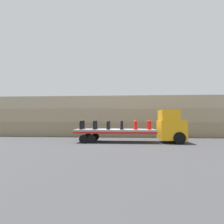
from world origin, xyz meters
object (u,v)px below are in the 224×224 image
at_px(fire_hydrant_black_far_3, 122,125).
at_px(fire_hydrant_red_far_5, 148,125).
at_px(fire_hydrant_black_near_3, 122,125).
at_px(truck_cab, 171,126).
at_px(fire_hydrant_red_far_4, 135,125).
at_px(fire_hydrant_black_far_1, 96,125).
at_px(fire_hydrant_black_near_0, 81,125).
at_px(fire_hydrant_red_near_4, 136,125).
at_px(flatbed_trailer, 111,132).
at_px(fire_hydrant_black_far_2, 109,125).
at_px(fire_hydrant_black_near_2, 108,125).
at_px(fire_hydrant_black_far_0, 83,125).
at_px(fire_hydrant_black_near_1, 94,125).
at_px(fire_hydrant_red_near_5, 150,125).

height_order(fire_hydrant_black_far_3, fire_hydrant_red_far_5, same).
relative_size(fire_hydrant_black_near_3, fire_hydrant_black_far_3, 1.00).
height_order(truck_cab, fire_hydrant_red_far_4, truck_cab).
bearing_deg(fire_hydrant_black_far_1, fire_hydrant_black_near_3, -21.41).
bearing_deg(fire_hydrant_black_near_0, fire_hydrant_red_far_5, 8.91).
bearing_deg(truck_cab, fire_hydrant_red_near_4, -171.55).
xyz_separation_m(flatbed_trailer, fire_hydrant_black_far_2, (-0.22, 0.53, 0.68)).
bearing_deg(truck_cab, fire_hydrant_black_near_0, -176.62).
bearing_deg(fire_hydrant_black_near_3, fire_hydrant_black_near_2, 180.00).
distance_m(fire_hydrant_black_far_0, fire_hydrant_black_far_2, 2.73).
distance_m(fire_hydrant_black_near_1, fire_hydrant_black_far_2, 1.73).
xyz_separation_m(truck_cab, fire_hydrant_black_near_0, (-9.05, -0.53, 0.14)).
height_order(fire_hydrant_red_near_4, fire_hydrant_red_near_5, same).
height_order(flatbed_trailer, fire_hydrant_red_near_4, fire_hydrant_red_near_4).
relative_size(fire_hydrant_black_far_3, fire_hydrant_red_near_5, 1.00).
relative_size(fire_hydrant_black_near_0, fire_hydrant_red_far_4, 1.00).
bearing_deg(fire_hydrant_red_near_5, truck_cab, 13.45).
bearing_deg(fire_hydrant_black_near_2, fire_hydrant_black_near_0, 180.00).
relative_size(fire_hydrant_black_near_1, fire_hydrant_black_far_2, 1.00).
bearing_deg(fire_hydrant_black_near_3, fire_hydrant_black_far_2, 141.90).
distance_m(fire_hydrant_red_near_5, fire_hydrant_red_far_5, 1.07).
bearing_deg(fire_hydrant_red_near_4, fire_hydrant_red_near_5, 0.00).
bearing_deg(truck_cab, fire_hydrant_black_near_1, -176.02).
bearing_deg(fire_hydrant_black_far_0, fire_hydrant_red_near_5, -8.91).
height_order(fire_hydrant_red_far_4, fire_hydrant_red_near_5, same).
xyz_separation_m(flatbed_trailer, fire_hydrant_black_far_3, (1.15, 0.53, 0.68)).
bearing_deg(fire_hydrant_black_near_1, fire_hydrant_black_far_3, 21.41).
distance_m(fire_hydrant_black_near_1, fire_hydrant_black_near_2, 1.36).
bearing_deg(fire_hydrant_black_far_2, flatbed_trailer, -68.01).
bearing_deg(fire_hydrant_red_near_5, fire_hydrant_red_far_5, 90.00).
height_order(truck_cab, fire_hydrant_black_far_0, truck_cab).
relative_size(flatbed_trailer, fire_hydrant_red_near_4, 8.88).
bearing_deg(flatbed_trailer, truck_cab, 0.00).
distance_m(flatbed_trailer, fire_hydrant_black_near_0, 3.07).
relative_size(fire_hydrant_red_near_4, fire_hydrant_red_near_5, 1.00).
relative_size(fire_hydrant_black_far_0, fire_hydrant_black_near_2, 1.00).
bearing_deg(fire_hydrant_black_far_3, truck_cab, -6.15).
height_order(fire_hydrant_black_near_1, fire_hydrant_black_far_3, same).
xyz_separation_m(fire_hydrant_black_far_2, fire_hydrant_black_far_3, (1.36, 0.00, 0.00)).
height_order(fire_hydrant_black_near_1, fire_hydrant_black_far_2, same).
bearing_deg(fire_hydrant_red_near_5, fire_hydrant_black_far_2, 165.35).
relative_size(fire_hydrant_black_near_3, fire_hydrant_red_far_4, 1.00).
xyz_separation_m(flatbed_trailer, fire_hydrant_black_far_1, (-1.58, 0.53, 0.68)).
height_order(fire_hydrant_black_far_1, fire_hydrant_red_far_4, same).
distance_m(flatbed_trailer, fire_hydrant_black_far_2, 0.89).
distance_m(fire_hydrant_black_near_2, fire_hydrant_black_near_3, 1.36).
xyz_separation_m(fire_hydrant_black_near_0, fire_hydrant_black_near_3, (4.09, 0.00, 0.00)).
bearing_deg(fire_hydrant_red_near_5, fire_hydrant_black_far_3, 158.59).
relative_size(flatbed_trailer, fire_hydrant_black_near_1, 8.88).
bearing_deg(fire_hydrant_black_near_2, fire_hydrant_red_far_4, 21.41).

